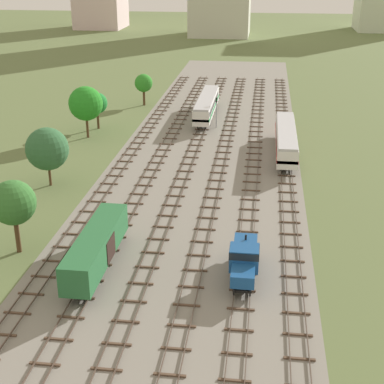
{
  "coord_description": "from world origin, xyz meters",
  "views": [
    {
      "loc": [
        8.14,
        -22.13,
        28.09
      ],
      "look_at": [
        0.0,
        41.58,
        1.5
      ],
      "focal_mm": 53.56,
      "sensor_mm": 36.0,
      "label": 1
    }
  ],
  "objects_px": {
    "freight_boxcar_left_nearest": "(96,246)",
    "shunter_loco_centre_right_near": "(244,258)",
    "diesel_railcar_right_mid": "(286,138)",
    "signal_post_nearest": "(216,108)",
    "diesel_railcar_centre_left_midfar": "(207,104)"
  },
  "relations": [
    {
      "from": "diesel_railcar_right_mid",
      "to": "diesel_railcar_centre_left_midfar",
      "type": "height_order",
      "value": "same"
    },
    {
      "from": "freight_boxcar_left_nearest",
      "to": "diesel_railcar_centre_left_midfar",
      "type": "distance_m",
      "value": 56.87
    },
    {
      "from": "shunter_loco_centre_right_near",
      "to": "diesel_railcar_right_mid",
      "type": "bearing_deg",
      "value": 82.75
    },
    {
      "from": "freight_boxcar_left_nearest",
      "to": "signal_post_nearest",
      "type": "distance_m",
      "value": 50.99
    },
    {
      "from": "diesel_railcar_right_mid",
      "to": "signal_post_nearest",
      "type": "height_order",
      "value": "signal_post_nearest"
    },
    {
      "from": "diesel_railcar_right_mid",
      "to": "signal_post_nearest",
      "type": "distance_m",
      "value": 17.8
    },
    {
      "from": "freight_boxcar_left_nearest",
      "to": "diesel_railcar_centre_left_midfar",
      "type": "height_order",
      "value": "diesel_railcar_centre_left_midfar"
    },
    {
      "from": "freight_boxcar_left_nearest",
      "to": "shunter_loco_centre_right_near",
      "type": "relative_size",
      "value": 1.65
    },
    {
      "from": "signal_post_nearest",
      "to": "diesel_railcar_centre_left_midfar",
      "type": "bearing_deg",
      "value": 110.76
    },
    {
      "from": "shunter_loco_centre_right_near",
      "to": "signal_post_nearest",
      "type": "relative_size",
      "value": 1.54
    },
    {
      "from": "diesel_railcar_right_mid",
      "to": "diesel_railcar_centre_left_midfar",
      "type": "relative_size",
      "value": 1.0
    },
    {
      "from": "diesel_railcar_right_mid",
      "to": "shunter_loco_centre_right_near",
      "type": "bearing_deg",
      "value": -97.25
    },
    {
      "from": "shunter_loco_centre_right_near",
      "to": "diesel_railcar_centre_left_midfar",
      "type": "xyz_separation_m",
      "value": [
        -9.38,
        56.43,
        0.59
      ]
    },
    {
      "from": "diesel_railcar_right_mid",
      "to": "signal_post_nearest",
      "type": "relative_size",
      "value": 3.74
    },
    {
      "from": "diesel_railcar_right_mid",
      "to": "diesel_railcar_centre_left_midfar",
      "type": "bearing_deg",
      "value": 125.74
    }
  ]
}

